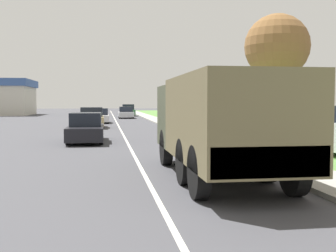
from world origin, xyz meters
TOP-DOWN VIEW (x-y plane):
  - ground_plane at (0.00, 40.00)m, footprint 180.00×180.00m
  - lane_centre_stripe at (0.00, 40.00)m, footprint 0.12×120.00m
  - sidewalk_right at (4.50, 40.00)m, footprint 1.80×120.00m
  - grass_strip_right at (8.90, 40.00)m, footprint 7.00×120.00m
  - military_truck at (1.97, 12.69)m, footprint 2.47×7.44m
  - car_nearest_ahead at (-2.11, 23.81)m, footprint 1.78×4.87m
  - car_second_ahead at (-2.19, 35.81)m, footprint 1.91×4.68m
  - car_third_ahead at (-1.64, 43.46)m, footprint 1.73×4.61m
  - car_fourth_ahead at (1.43, 54.81)m, footprint 1.85×4.41m
  - car_farthest_ahead at (2.15, 63.10)m, footprint 1.85×4.81m
  - tree_mid_right at (9.53, 26.81)m, footprint 4.05×4.05m

SIDE VIEW (x-z plane):
  - ground_plane at x=0.00m, z-range 0.00..0.00m
  - lane_centre_stripe at x=0.00m, z-range 0.00..0.00m
  - grass_strip_right at x=8.90m, z-range 0.00..0.02m
  - sidewalk_right at x=4.50m, z-range 0.00..0.12m
  - car_third_ahead at x=-1.64m, z-range -0.07..1.37m
  - car_fourth_ahead at x=1.43m, z-range -0.07..1.38m
  - car_nearest_ahead at x=-2.11m, z-range -0.07..1.45m
  - car_second_ahead at x=-2.19m, z-range -0.09..1.56m
  - car_farthest_ahead at x=2.15m, z-range -0.09..1.60m
  - military_truck at x=1.97m, z-range 0.22..2.97m
  - tree_mid_right at x=9.53m, z-range 1.73..9.27m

